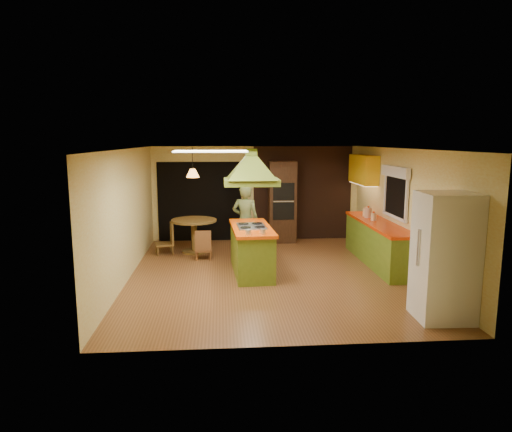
{
  "coord_description": "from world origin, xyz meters",
  "views": [
    {
      "loc": [
        -0.94,
        -8.81,
        2.68
      ],
      "look_at": [
        -0.24,
        0.24,
        1.15
      ],
      "focal_mm": 32.0,
      "sensor_mm": 36.0,
      "label": 1
    }
  ],
  "objects": [
    {
      "name": "nook_opening",
      "position": [
        -1.5,
        3.23,
        1.05
      ],
      "size": [
        2.2,
        0.03,
        2.1
      ],
      "primitive_type": "cube",
      "color": "black",
      "rests_on": "ground"
    },
    {
      "name": "right_counter",
      "position": [
        2.45,
        0.6,
        0.46
      ],
      "size": [
        0.62,
        3.05,
        0.92
      ],
      "color": "olive",
      "rests_on": "ground"
    },
    {
      "name": "canister_small",
      "position": [
        2.4,
        0.83,
        1.0
      ],
      "size": [
        0.16,
        0.16,
        0.16
      ],
      "primitive_type": "cylinder",
      "rotation": [
        0.0,
        0.0,
        0.43
      ],
      "color": "beige",
      "rests_on": "right_counter"
    },
    {
      "name": "canister_large",
      "position": [
        2.4,
        1.2,
        1.03
      ],
      "size": [
        0.16,
        0.16,
        0.23
      ],
      "primitive_type": "cylinder",
      "rotation": [
        0.0,
        0.0,
        0.04
      ],
      "color": "beige",
      "rests_on": "right_counter"
    },
    {
      "name": "kitchen_island",
      "position": [
        -0.34,
        0.14,
        0.48
      ],
      "size": [
        0.86,
        1.95,
        0.97
      ],
      "rotation": [
        0.0,
        0.0,
        0.05
      ],
      "color": "olive",
      "rests_on": "ground"
    },
    {
      "name": "man",
      "position": [
        -0.39,
        1.45,
        0.84
      ],
      "size": [
        0.7,
        0.55,
        1.68
      ],
      "primitive_type": "imported",
      "rotation": [
        0.0,
        0.0,
        2.87
      ],
      "color": "#515D31",
      "rests_on": "ground"
    },
    {
      "name": "chair_near",
      "position": [
        -1.34,
        1.28,
        0.34
      ],
      "size": [
        0.4,
        0.4,
        0.69
      ],
      "primitive_type": null,
      "rotation": [
        0.0,
        0.0,
        3.09
      ],
      "color": "brown",
      "rests_on": "ground"
    },
    {
      "name": "canister_medium",
      "position": [
        2.4,
        1.38,
        1.01
      ],
      "size": [
        0.14,
        0.14,
        0.18
      ],
      "primitive_type": "cylinder",
      "rotation": [
        0.0,
        0.0,
        0.1
      ],
      "color": "#F6EBC6",
      "rests_on": "right_counter"
    },
    {
      "name": "ground",
      "position": [
        0.0,
        0.0,
        0.0
      ],
      "size": [
        6.5,
        6.5,
        0.0
      ],
      "primitive_type": "plane",
      "color": "brown",
      "rests_on": "ground"
    },
    {
      "name": "chair_left",
      "position": [
        -2.29,
        1.83,
        0.37
      ],
      "size": [
        0.49,
        0.49,
        0.74
      ],
      "primitive_type": null,
      "rotation": [
        0.0,
        0.0,
        -1.34
      ],
      "color": "brown",
      "rests_on": "ground"
    },
    {
      "name": "fluor_panel",
      "position": [
        -1.1,
        -1.2,
        2.48
      ],
      "size": [
        1.2,
        0.6,
        0.03
      ],
      "primitive_type": "cube",
      "color": "white",
      "rests_on": "ceiling_plane"
    },
    {
      "name": "brick_panel",
      "position": [
        1.25,
        3.23,
        1.25
      ],
      "size": [
        2.64,
        0.03,
        2.5
      ],
      "primitive_type": "cube",
      "color": "#381E14",
      "rests_on": "ground"
    },
    {
      "name": "dining_table",
      "position": [
        -1.59,
        1.93,
        0.57
      ],
      "size": [
        1.07,
        1.07,
        0.8
      ],
      "rotation": [
        0.0,
        0.0,
        0.07
      ],
      "color": "brown",
      "rests_on": "ground"
    },
    {
      "name": "ceiling_plane",
      "position": [
        0.0,
        0.0,
        2.5
      ],
      "size": [
        6.5,
        6.5,
        0.0
      ],
      "primitive_type": "plane",
      "rotation": [
        3.14,
        0.0,
        0.0
      ],
      "color": "silver",
      "rests_on": "room_walls"
    },
    {
      "name": "room_walls",
      "position": [
        0.0,
        0.0,
        1.25
      ],
      "size": [
        5.5,
        6.5,
        6.5
      ],
      "color": "beige",
      "rests_on": "ground"
    },
    {
      "name": "upper_cabinets",
      "position": [
        2.57,
        2.2,
        1.95
      ],
      "size": [
        0.34,
        1.4,
        0.7
      ],
      "primitive_type": "cube",
      "color": "yellow",
      "rests_on": "room_walls"
    },
    {
      "name": "pendant_lamp",
      "position": [
        -1.59,
        1.93,
        1.9
      ],
      "size": [
        0.35,
        0.35,
        0.2
      ],
      "primitive_type": "cone",
      "rotation": [
        0.0,
        0.0,
        -0.16
      ],
      "color": "#FF9E3F",
      "rests_on": "ceiling_plane"
    },
    {
      "name": "window_right",
      "position": [
        2.7,
        0.4,
        1.77
      ],
      "size": [
        0.12,
        1.35,
        1.06
      ],
      "color": "black",
      "rests_on": "room_walls"
    },
    {
      "name": "range_hood",
      "position": [
        -0.34,
        0.14,
        2.25
      ],
      "size": [
        1.08,
        0.78,
        0.8
      ],
      "rotation": [
        0.0,
        0.0,
        0.0
      ],
      "color": "#546619",
      "rests_on": "ceiling_plane"
    },
    {
      "name": "wall_oven",
      "position": [
        0.66,
        2.95,
        1.06
      ],
      "size": [
        0.71,
        0.61,
        2.12
      ],
      "rotation": [
        0.0,
        0.0,
        -0.01
      ],
      "color": "#402514",
      "rests_on": "ground"
    },
    {
      "name": "refrigerator",
      "position": [
        2.36,
        -2.49,
        0.96
      ],
      "size": [
        0.82,
        0.78,
        1.92
      ],
      "primitive_type": "cube",
      "rotation": [
        0.0,
        0.0,
        -0.04
      ],
      "color": "white",
      "rests_on": "ground"
    }
  ]
}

